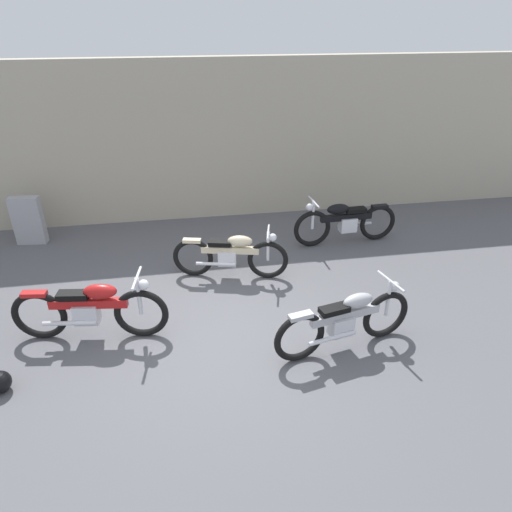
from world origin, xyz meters
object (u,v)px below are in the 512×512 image
object	(u,v)px
motorcycle_black	(345,222)
motorcycle_cream	(231,255)
helmet	(0,382)
stone_marker	(28,220)
motorcycle_silver	(346,320)
motorcycle_red	(91,309)

from	to	relation	value
motorcycle_black	motorcycle_cream	world-z (taller)	motorcycle_black
helmet	motorcycle_black	bearing A→B (deg)	30.60
motorcycle_cream	stone_marker	bearing A→B (deg)	165.45
motorcycle_black	motorcycle_silver	xyz separation A→B (m)	(-1.07, -3.13, -0.01)
stone_marker	helmet	world-z (taller)	stone_marker
motorcycle_red	motorcycle_cream	size ratio (longest dim) A/B	1.10
motorcycle_silver	motorcycle_cream	bearing A→B (deg)	108.11
motorcycle_black	motorcycle_red	distance (m)	5.05
stone_marker	motorcycle_red	world-z (taller)	motorcycle_red
helmet	motorcycle_black	world-z (taller)	motorcycle_black
stone_marker	motorcycle_silver	xyz separation A→B (m)	(5.04, -4.17, -0.04)
stone_marker	motorcycle_red	distance (m)	3.73
helmet	stone_marker	bearing A→B (deg)	98.45
motorcycle_silver	motorcycle_cream	xyz separation A→B (m)	(-1.29, 2.17, -0.02)
stone_marker	motorcycle_silver	size ratio (longest dim) A/B	0.47
helmet	motorcycle_red	bearing A→B (deg)	42.67
helmet	motorcycle_black	distance (m)	6.37
motorcycle_red	motorcycle_silver	bearing A→B (deg)	-5.74
helmet	motorcycle_silver	xyz separation A→B (m)	(4.41, 0.11, 0.31)
motorcycle_red	motorcycle_silver	size ratio (longest dim) A/B	1.06
motorcycle_red	motorcycle_cream	bearing A→B (deg)	40.37
stone_marker	motorcycle_black	distance (m)	6.20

